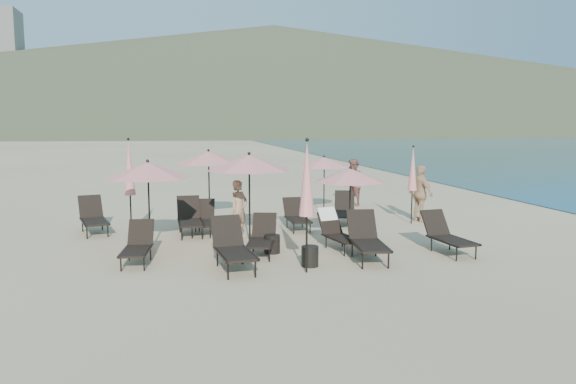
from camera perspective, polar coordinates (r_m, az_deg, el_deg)
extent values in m
plane|color=#D6BA8C|center=(13.42, 3.86, -6.53)|extent=(800.00, 800.00, 0.00)
cone|color=brown|center=(319.83, -1.40, 11.74)|extent=(690.00, 690.00, 55.00)
cone|color=brown|center=(393.70, 16.79, 8.94)|extent=(280.00, 280.00, 32.00)
cube|color=beige|center=(325.48, -20.48, 9.71)|extent=(18.00, 16.00, 38.00)
cube|color=black|center=(12.93, -15.20, -5.83)|extent=(0.72, 1.18, 0.05)
cube|color=black|center=(13.59, -14.71, -3.98)|extent=(0.63, 0.49, 0.58)
cylinder|color=black|center=(12.56, -16.62, -7.05)|extent=(0.03, 0.03, 0.32)
cylinder|color=black|center=(13.48, -15.85, -6.05)|extent=(0.03, 0.03, 0.32)
cylinder|color=black|center=(12.48, -14.42, -7.07)|extent=(0.03, 0.03, 0.32)
cylinder|color=black|center=(13.40, -13.80, -6.05)|extent=(0.03, 0.03, 0.32)
cube|color=black|center=(13.02, -16.38, -5.74)|extent=(0.20, 1.25, 0.04)
cube|color=black|center=(12.92, -13.94, -5.75)|extent=(0.20, 1.25, 0.04)
cube|color=black|center=(12.03, -5.33, -6.30)|extent=(0.80, 1.37, 0.05)
cube|color=black|center=(12.80, -6.23, -3.99)|extent=(0.72, 0.56, 0.68)
cylinder|color=black|center=(11.50, -6.11, -7.98)|extent=(0.04, 0.04, 0.37)
cylinder|color=black|center=(12.57, -7.19, -6.65)|extent=(0.04, 0.04, 0.37)
cylinder|color=black|center=(11.62, -3.33, -7.78)|extent=(0.04, 0.04, 0.37)
cylinder|color=black|center=(12.69, -4.64, -6.49)|extent=(0.04, 0.04, 0.37)
cube|color=black|center=(12.01, -6.94, -6.29)|extent=(0.18, 1.48, 0.04)
cube|color=black|center=(12.15, -3.86, -6.09)|extent=(0.18, 1.48, 0.04)
cube|color=black|center=(13.29, -2.77, -5.19)|extent=(0.89, 1.26, 0.05)
cube|color=black|center=(13.98, -2.42, -3.40)|extent=(0.69, 0.58, 0.59)
cylinder|color=black|center=(12.90, -4.09, -6.37)|extent=(0.03, 0.03, 0.32)
cylinder|color=black|center=(13.84, -3.55, -5.41)|extent=(0.03, 0.03, 0.32)
cylinder|color=black|center=(12.84, -1.90, -6.42)|extent=(0.03, 0.03, 0.32)
cylinder|color=black|center=(13.79, -1.51, -5.45)|extent=(0.03, 0.03, 0.32)
cube|color=black|center=(13.37, -3.96, -5.09)|extent=(0.40, 1.24, 0.04)
cube|color=black|center=(13.30, -1.52, -5.13)|extent=(0.40, 1.24, 0.04)
cube|color=black|center=(12.87, 8.32, -5.44)|extent=(0.86, 1.40, 0.06)
cube|color=black|center=(13.65, 7.50, -3.29)|extent=(0.75, 0.59, 0.68)
cylinder|color=black|center=(12.33, 7.58, -6.94)|extent=(0.04, 0.04, 0.37)
cylinder|color=black|center=(13.41, 6.54, -5.75)|extent=(0.04, 0.04, 0.37)
cylinder|color=black|center=(12.46, 10.17, -6.84)|extent=(0.04, 0.04, 0.37)
cylinder|color=black|center=(13.53, 8.93, -5.68)|extent=(0.04, 0.04, 0.37)
cube|color=black|center=(12.85, 6.82, -5.38)|extent=(0.25, 1.48, 0.04)
cube|color=black|center=(12.99, 9.69, -5.29)|extent=(0.25, 1.48, 0.04)
cube|color=black|center=(13.88, 5.68, -4.74)|extent=(0.76, 1.17, 0.05)
cube|color=black|center=(14.45, 4.27, -3.17)|extent=(0.63, 0.51, 0.56)
cylinder|color=black|center=(13.42, 5.76, -5.88)|extent=(0.03, 0.03, 0.31)
cylinder|color=black|center=(14.21, 3.89, -5.11)|extent=(0.03, 0.03, 0.31)
cylinder|color=black|center=(13.66, 7.47, -5.67)|extent=(0.03, 0.03, 0.31)
cylinder|color=black|center=(14.44, 5.54, -4.93)|extent=(0.03, 0.03, 0.31)
cube|color=black|center=(13.79, 4.61, -4.78)|extent=(0.27, 1.20, 0.04)
cube|color=black|center=(14.05, 6.55, -4.57)|extent=(0.27, 1.20, 0.04)
cube|color=white|center=(14.53, 4.03, -2.26)|extent=(0.53, 0.34, 0.34)
cube|color=black|center=(13.97, 16.48, -4.79)|extent=(0.73, 1.26, 0.05)
cube|color=black|center=(14.57, 14.72, -3.04)|extent=(0.66, 0.51, 0.62)
cylinder|color=black|center=(13.46, 16.75, -6.05)|extent=(0.04, 0.04, 0.34)
cylinder|color=black|center=(14.30, 14.37, -5.18)|extent=(0.04, 0.04, 0.34)
cylinder|color=black|center=(13.76, 18.55, -5.82)|extent=(0.04, 0.04, 0.34)
cylinder|color=black|center=(14.58, 16.12, -5.00)|extent=(0.04, 0.04, 0.34)
cube|color=black|center=(13.84, 15.33, -4.82)|extent=(0.16, 1.36, 0.04)
cube|color=black|center=(14.18, 17.38, -4.60)|extent=(0.16, 1.36, 0.04)
cube|color=black|center=(16.71, -19.05, -2.87)|extent=(0.92, 1.37, 0.05)
cube|color=black|center=(17.49, -19.43, -1.41)|extent=(0.74, 0.61, 0.65)
cylinder|color=black|center=(16.20, -19.75, -3.89)|extent=(0.04, 0.04, 0.36)
cylinder|color=black|center=(17.26, -20.15, -3.23)|extent=(0.04, 0.04, 0.36)
cylinder|color=black|center=(16.27, -17.84, -3.76)|extent=(0.04, 0.04, 0.36)
cylinder|color=black|center=(17.32, -18.35, -3.12)|extent=(0.04, 0.04, 0.36)
cube|color=black|center=(16.73, -20.14, -2.87)|extent=(0.36, 1.39, 0.04)
cube|color=black|center=(16.80, -18.00, -2.73)|extent=(0.36, 1.39, 0.04)
cube|color=black|center=(15.83, -9.87, -3.12)|extent=(0.66, 1.27, 0.05)
cube|color=black|center=(16.61, -10.07, -1.54)|extent=(0.66, 0.48, 0.65)
cylinder|color=black|center=(15.34, -10.75, -4.20)|extent=(0.04, 0.04, 0.36)
cylinder|color=black|center=(16.40, -10.93, -3.45)|extent=(0.04, 0.04, 0.36)
cylinder|color=black|center=(15.37, -8.71, -4.13)|extent=(0.04, 0.04, 0.36)
cylinder|color=black|center=(16.43, -9.02, -3.39)|extent=(0.04, 0.04, 0.36)
cube|color=black|center=(15.87, -11.02, -3.08)|extent=(0.05, 1.42, 0.04)
cube|color=black|center=(15.90, -8.74, -3.01)|extent=(0.05, 1.42, 0.04)
cube|color=black|center=(15.95, -8.68, -3.15)|extent=(0.76, 1.21, 0.05)
cube|color=black|center=(16.65, -8.48, -1.74)|extent=(0.65, 0.52, 0.58)
cylinder|color=black|center=(15.54, -9.72, -4.09)|extent=(0.03, 0.03, 0.32)
cylinder|color=black|center=(16.49, -9.38, -3.42)|extent=(0.03, 0.03, 0.32)
cylinder|color=black|center=(15.50, -7.91, -4.09)|extent=(0.03, 0.03, 0.32)
cylinder|color=black|center=(16.45, -7.67, -3.41)|extent=(0.03, 0.03, 0.32)
cube|color=black|center=(16.02, -9.68, -3.09)|extent=(0.24, 1.26, 0.04)
cube|color=black|center=(15.97, -7.66, -3.09)|extent=(0.24, 1.26, 0.04)
cube|color=black|center=(16.35, 1.06, -2.85)|extent=(0.58, 1.10, 0.05)
cube|color=black|center=(17.01, 0.49, -1.53)|extent=(0.57, 0.42, 0.56)
cylinder|color=black|center=(15.89, 0.60, -3.75)|extent=(0.03, 0.03, 0.31)
cylinder|color=black|center=(16.79, -0.11, -3.15)|extent=(0.03, 0.03, 0.31)
cylinder|color=black|center=(16.00, 2.26, -3.68)|extent=(0.03, 0.03, 0.31)
cylinder|color=black|center=(16.90, 1.46, -3.08)|extent=(0.03, 0.03, 0.31)
cube|color=black|center=(16.33, 0.09, -2.83)|extent=(0.05, 1.23, 0.04)
cube|color=black|center=(16.46, 1.95, -2.75)|extent=(0.05, 1.23, 0.04)
cube|color=black|center=(17.21, 5.73, -2.26)|extent=(0.99, 1.35, 0.05)
cube|color=black|center=(17.96, 5.77, -0.89)|extent=(0.74, 0.64, 0.62)
cylinder|color=black|center=(16.74, 4.80, -3.14)|extent=(0.04, 0.04, 0.34)
cylinder|color=black|center=(17.77, 4.89, -2.53)|extent=(0.04, 0.04, 0.34)
cylinder|color=black|center=(16.74, 6.60, -3.17)|extent=(0.04, 0.04, 0.34)
cylinder|color=black|center=(17.76, 6.58, -2.56)|extent=(0.04, 0.04, 0.34)
cube|color=black|center=(17.26, 4.72, -2.18)|extent=(0.49, 1.30, 0.04)
cube|color=black|center=(17.25, 6.73, -2.21)|extent=(0.49, 1.30, 0.04)
cylinder|color=black|center=(14.18, -13.93, -1.64)|extent=(0.04, 0.04, 2.10)
cone|color=#D7797A|center=(14.07, -14.05, 2.18)|extent=(2.10, 2.10, 0.38)
sphere|color=black|center=(14.05, -14.07, 3.08)|extent=(0.08, 0.08, 0.08)
cylinder|color=black|center=(14.65, -3.93, -0.92)|extent=(0.05, 0.05, 2.22)
cone|color=#D7797A|center=(14.53, -3.97, 3.01)|extent=(2.22, 2.22, 0.40)
sphere|color=black|center=(14.52, -3.98, 3.93)|extent=(0.08, 0.08, 0.08)
cylinder|color=black|center=(14.62, 6.30, -1.63)|extent=(0.04, 0.04, 1.89)
cone|color=#D7797A|center=(14.51, 6.35, 1.70)|extent=(1.89, 1.89, 0.34)
sphere|color=black|center=(14.49, 6.36, 2.48)|extent=(0.07, 0.07, 0.07)
cylinder|color=black|center=(17.89, -8.02, 0.40)|extent=(0.04, 0.04, 2.14)
cone|color=#D7797A|center=(17.80, -8.07, 3.49)|extent=(2.14, 2.14, 0.39)
sphere|color=black|center=(17.79, -8.09, 4.21)|extent=(0.08, 0.08, 0.08)
cylinder|color=black|center=(19.23, 3.68, 0.54)|extent=(0.04, 0.04, 1.87)
cone|color=#D7797A|center=(19.15, 3.70, 3.05)|extent=(1.87, 1.87, 0.34)
sphere|color=black|center=(19.14, 3.71, 3.63)|extent=(0.07, 0.07, 0.07)
cylinder|color=black|center=(11.88, 1.90, -5.33)|extent=(0.04, 0.04, 1.22)
cone|color=#D7797A|center=(11.65, 1.93, 1.34)|extent=(0.33, 0.33, 1.55)
sphere|color=black|center=(11.60, 1.95, 5.32)|extent=(0.08, 0.08, 0.08)
cylinder|color=black|center=(17.86, 12.45, -1.49)|extent=(0.04, 0.04, 1.05)
cone|color=#D7797A|center=(17.71, 12.56, 2.31)|extent=(0.29, 0.29, 1.33)
sphere|color=black|center=(17.67, 12.62, 4.55)|extent=(0.07, 0.07, 0.07)
cylinder|color=black|center=(16.05, -15.66, -2.35)|extent=(0.04, 0.04, 1.17)
cone|color=#D7797A|center=(15.89, -15.83, 2.38)|extent=(0.32, 0.32, 1.49)
sphere|color=black|center=(15.84, -15.93, 5.18)|extent=(0.07, 0.07, 0.07)
cylinder|color=black|center=(13.67, -1.62, -5.30)|extent=(0.39, 0.39, 0.45)
cylinder|color=black|center=(12.46, 2.24, -6.54)|extent=(0.38, 0.38, 0.45)
imported|color=tan|center=(15.28, -5.00, -1.78)|extent=(0.69, 0.66, 1.60)
imported|color=#8B5248|center=(21.14, 6.69, 0.97)|extent=(0.90, 1.02, 1.76)
imported|color=tan|center=(18.21, 13.32, -0.15)|extent=(0.68, 1.13, 1.80)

